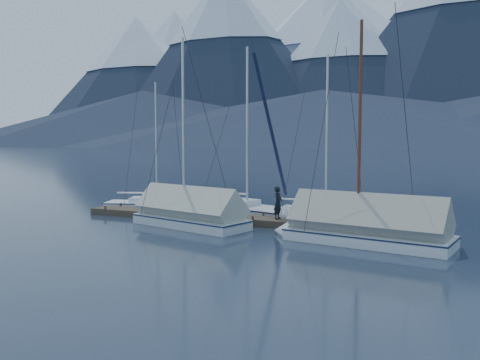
% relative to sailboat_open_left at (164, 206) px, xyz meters
% --- Properties ---
extents(ground, '(1000.00, 1000.00, 0.00)m').
position_rel_sailboat_open_left_xyz_m(ground, '(6.48, -4.99, -0.15)').
color(ground, '#151E2F').
rests_on(ground, ground).
extents(mountain_range, '(877.00, 584.00, 150.50)m').
position_rel_sailboat_open_left_xyz_m(mountain_range, '(10.61, 365.46, 58.50)').
color(mountain_range, '#475675').
rests_on(mountain_range, ground).
extents(dock, '(18.00, 1.50, 0.54)m').
position_rel_sailboat_open_left_xyz_m(dock, '(6.48, -2.99, -0.04)').
color(dock, '#382D23').
rests_on(dock, ground).
extents(mooring_posts, '(15.12, 1.52, 0.35)m').
position_rel_sailboat_open_left_xyz_m(mooring_posts, '(5.98, -2.99, 0.20)').
color(mooring_posts, '#382D23').
rests_on(mooring_posts, ground).
extents(sailboat_open_left, '(6.65, 3.76, 8.48)m').
position_rel_sailboat_open_left_xyz_m(sailboat_open_left, '(0.00, 0.00, 0.00)').
color(sailboat_open_left, white).
rests_on(sailboat_open_left, ground).
extents(sailboat_open_mid, '(8.07, 4.44, 10.28)m').
position_rel_sailboat_open_left_xyz_m(sailboat_open_mid, '(6.20, -0.41, 0.03)').
color(sailboat_open_mid, silver).
rests_on(sailboat_open_mid, ground).
extents(sailboat_open_right, '(7.28, 3.19, 9.36)m').
position_rel_sailboat_open_left_xyz_m(sailboat_open_right, '(10.88, -0.96, 0.02)').
color(sailboat_open_right, white).
rests_on(sailboat_open_right, ground).
extents(sailboat_covered_near, '(7.99, 3.68, 10.03)m').
position_rel_sailboat_open_left_xyz_m(sailboat_covered_near, '(12.78, -5.43, 0.35)').
color(sailboat_covered_near, white).
rests_on(sailboat_covered_near, ground).
extents(sailboat_covered_far, '(7.47, 3.88, 10.04)m').
position_rel_sailboat_open_left_xyz_m(sailboat_covered_far, '(4.16, -4.82, 0.34)').
color(sailboat_covered_far, silver).
rests_on(sailboat_covered_far, ground).
extents(person, '(0.41, 0.60, 1.61)m').
position_rel_sailboat_open_left_xyz_m(person, '(8.54, -2.98, 1.00)').
color(person, black).
rests_on(person, dock).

